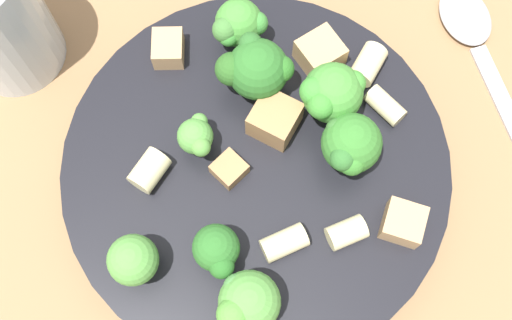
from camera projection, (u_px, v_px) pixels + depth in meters
The scene contains 21 objects.
ground_plane at pixel (256, 179), 0.44m from camera, with size 2.00×2.00×0.00m, color #936D47.
pasta_bowl at pixel (256, 171), 0.42m from camera, with size 0.25×0.25×0.03m.
broccoli_floret_0 at pixel (218, 250), 0.37m from camera, with size 0.03×0.03×0.04m.
broccoli_floret_1 at pixel (331, 93), 0.39m from camera, with size 0.04×0.04×0.05m.
broccoli_floret_2 at pixel (238, 25), 0.42m from camera, with size 0.03×0.04×0.04m.
broccoli_floret_3 at pixel (350, 145), 0.39m from camera, with size 0.04×0.04×0.04m.
broccoli_floret_4 at pixel (196, 136), 0.39m from camera, with size 0.03×0.02×0.03m.
broccoli_floret_5 at pixel (134, 260), 0.37m from camera, with size 0.03×0.03×0.04m.
broccoli_floret_6 at pixel (256, 68), 0.40m from camera, with size 0.04×0.05×0.05m.
broccoli_floret_7 at pixel (247, 302), 0.36m from camera, with size 0.04×0.04×0.04m.
rigatoni_0 at pixel (149, 170), 0.40m from camera, with size 0.02×0.02×0.02m, color beige.
rigatoni_1 at pixel (368, 64), 0.42m from camera, with size 0.02×0.02×0.03m, color beige.
rigatoni_2 at pixel (385, 105), 0.41m from camera, with size 0.01×0.01×0.03m, color beige.
rigatoni_3 at pixel (284, 243), 0.38m from camera, with size 0.02×0.02×0.03m, color beige.
rigatoni_4 at pixel (347, 233), 0.39m from camera, with size 0.02×0.02×0.02m, color beige.
chicken_chunk_0 at pixel (320, 53), 0.42m from camera, with size 0.03×0.03×0.02m, color tan.
chicken_chunk_1 at pixel (229, 169), 0.40m from camera, with size 0.02×0.02×0.01m, color #A87A4C.
chicken_chunk_2 at pixel (275, 119), 0.41m from camera, with size 0.03×0.03×0.02m, color #A87A4C.
chicken_chunk_3 at pixel (168, 48), 0.43m from camera, with size 0.02×0.02×0.02m, color tan.
chicken_chunk_4 at pixel (403, 223), 0.39m from camera, with size 0.02×0.02×0.02m, color tan.
spoon at pixel (476, 40), 0.47m from camera, with size 0.15×0.09×0.01m.
Camera 1 is at (-0.13, -0.02, 0.42)m, focal length 45.00 mm.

